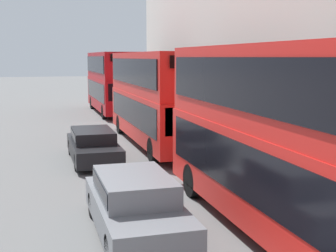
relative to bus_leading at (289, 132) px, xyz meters
The scene contains 5 objects.
bus_leading is the anchor object (origin of this frame).
bus_second_in_queue 12.05m from the bus_leading, 90.00° to the left, with size 2.59×10.65×4.38m.
bus_third_in_queue 25.32m from the bus_leading, 90.00° to the left, with size 2.59×10.02×4.50m.
car_dark_sedan 3.94m from the bus_leading, 162.86° to the left, with size 1.85×4.68×1.41m.
car_hatchback 10.01m from the bus_leading, 110.19° to the left, with size 1.76×4.72×1.27m.
Camera 1 is at (-3.97, -4.28, 4.16)m, focal length 50.00 mm.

